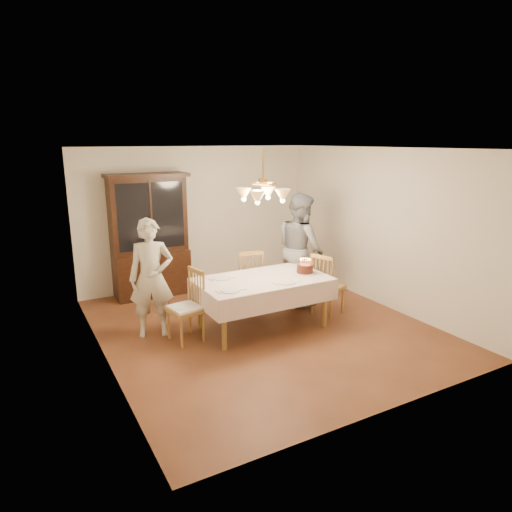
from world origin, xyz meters
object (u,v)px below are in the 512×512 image
chair_far_side (248,282)px  birthday_cake (305,269)px  dining_table (263,283)px  elderly_woman (151,278)px  china_hutch (150,238)px

chair_far_side → birthday_cake: 1.11m
dining_table → chair_far_side: bearing=76.5°
birthday_cake → dining_table: bearing=172.5°
dining_table → birthday_cake: birthday_cake is taller
chair_far_side → dining_table: bearing=-103.5°
dining_table → chair_far_side: size_ratio=1.90×
chair_far_side → elderly_woman: 1.76m
china_hutch → elderly_woman: 1.80m
china_hutch → elderly_woman: china_hutch is taller
dining_table → elderly_woman: size_ratio=1.13×
dining_table → birthday_cake: (0.68, -0.09, 0.15)m
chair_far_side → elderly_woman: bearing=-169.7°
chair_far_side → birthday_cake: size_ratio=3.33×
dining_table → chair_far_side: (0.20, 0.83, -0.24)m
birthday_cake → chair_far_side: bearing=117.4°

